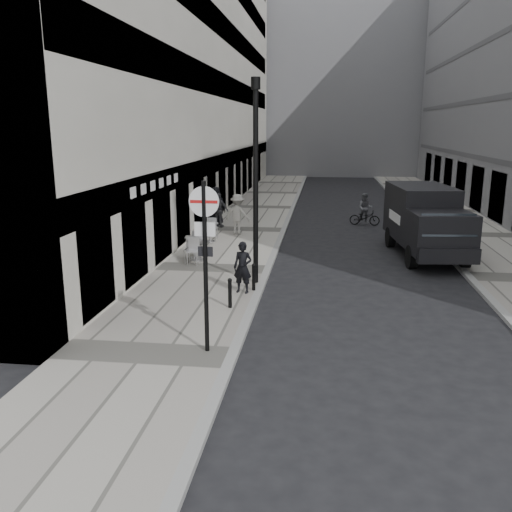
{
  "coord_description": "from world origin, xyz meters",
  "views": [
    {
      "loc": [
        1.96,
        -8.33,
        5.14
      ],
      "look_at": [
        0.01,
        7.06,
        1.4
      ],
      "focal_mm": 38.0,
      "sensor_mm": 36.0,
      "label": 1
    }
  ],
  "objects_px": {
    "lamppost": "(256,172)",
    "panel_van": "(425,218)",
    "sign_post": "(205,245)",
    "cyclist": "(365,213)",
    "walking_man": "(243,267)"
  },
  "relations": [
    {
      "from": "walking_man",
      "to": "cyclist",
      "type": "xyz_separation_m",
      "value": [
        4.57,
        12.98,
        -0.25
      ]
    },
    {
      "from": "panel_van",
      "to": "cyclist",
      "type": "relative_size",
      "value": 3.56
    },
    {
      "from": "walking_man",
      "to": "lamppost",
      "type": "xyz_separation_m",
      "value": [
        0.25,
        1.16,
        2.79
      ]
    },
    {
      "from": "walking_man",
      "to": "lamppost",
      "type": "bearing_deg",
      "value": 88.31
    },
    {
      "from": "sign_post",
      "to": "panel_van",
      "type": "xyz_separation_m",
      "value": [
        6.58,
        10.71,
        -1.05
      ]
    },
    {
      "from": "walking_man",
      "to": "sign_post",
      "type": "height_order",
      "value": "sign_post"
    },
    {
      "from": "lamppost",
      "to": "panel_van",
      "type": "height_order",
      "value": "lamppost"
    },
    {
      "from": "panel_van",
      "to": "cyclist",
      "type": "bearing_deg",
      "value": 99.77
    },
    {
      "from": "lamppost",
      "to": "sign_post",
      "type": "bearing_deg",
      "value": -94.04
    },
    {
      "from": "walking_man",
      "to": "panel_van",
      "type": "relative_size",
      "value": 0.26
    },
    {
      "from": "walking_man",
      "to": "panel_van",
      "type": "xyz_separation_m",
      "value": [
        6.43,
        6.2,
        0.64
      ]
    },
    {
      "from": "cyclist",
      "to": "sign_post",
      "type": "bearing_deg",
      "value": -96.24
    },
    {
      "from": "walking_man",
      "to": "lamppost",
      "type": "height_order",
      "value": "lamppost"
    },
    {
      "from": "lamppost",
      "to": "panel_van",
      "type": "xyz_separation_m",
      "value": [
        6.18,
        5.04,
        -2.15
      ]
    },
    {
      "from": "sign_post",
      "to": "panel_van",
      "type": "height_order",
      "value": "sign_post"
    }
  ]
}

